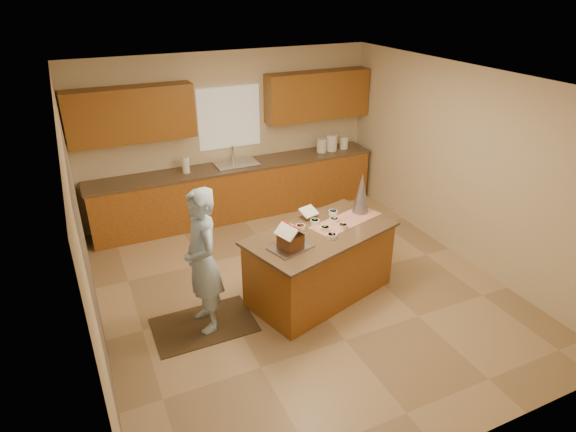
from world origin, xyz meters
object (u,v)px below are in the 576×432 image
(island_base, at_px, (320,265))
(boy, at_px, (202,261))
(gingerbread_house, at_px, (291,238))
(tinsel_tree, at_px, (361,193))

(island_base, xyz_separation_m, boy, (-1.49, 0.00, 0.44))
(boy, bearing_deg, island_base, 86.97)
(island_base, xyz_separation_m, gingerbread_house, (-0.51, -0.21, 0.61))
(island_base, height_order, gingerbread_house, gingerbread_house)
(island_base, bearing_deg, gingerbread_house, -174.81)
(island_base, relative_size, boy, 1.04)
(boy, relative_size, gingerbread_house, 4.99)
(tinsel_tree, height_order, gingerbread_house, tinsel_tree)
(island_base, relative_size, gingerbread_house, 5.19)
(gingerbread_house, bearing_deg, tinsel_tree, 21.10)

